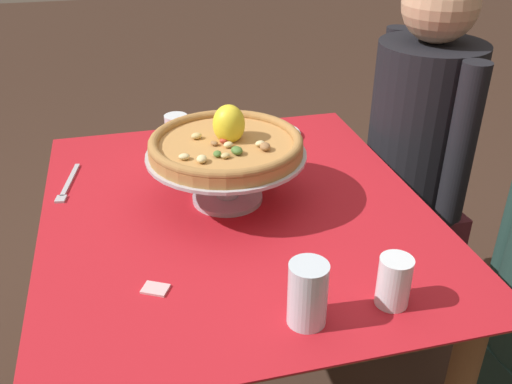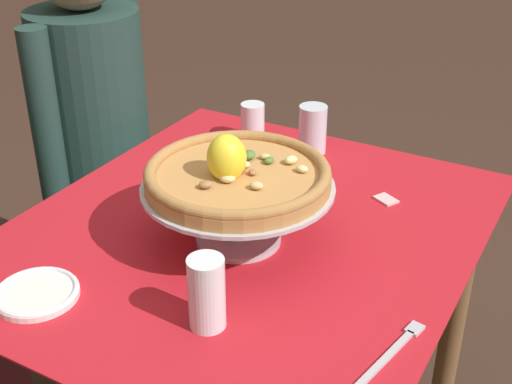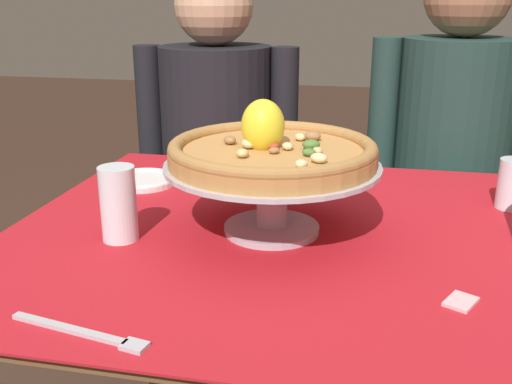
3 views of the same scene
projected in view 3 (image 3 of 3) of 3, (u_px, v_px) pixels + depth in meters
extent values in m
cylinder|color=brown|center=(154.00, 299.00, 1.64)|extent=(0.06, 0.06, 0.73)
cylinder|color=brown|center=(493.00, 335.00, 1.47)|extent=(0.06, 0.06, 0.73)
cube|color=brown|center=(297.00, 239.00, 1.08)|extent=(1.02, 0.88, 0.02)
cube|color=red|center=(297.00, 232.00, 1.08)|extent=(1.06, 0.92, 0.00)
cylinder|color=#B7B7C1|center=(272.00, 228.00, 1.07)|extent=(0.17, 0.17, 0.01)
cylinder|color=#B7B7C1|center=(272.00, 197.00, 1.05)|extent=(0.06, 0.06, 0.11)
cylinder|color=#B7B7C1|center=(272.00, 166.00, 1.04)|extent=(0.38, 0.38, 0.01)
cylinder|color=#BC8447|center=(272.00, 156.00, 1.03)|extent=(0.37, 0.37, 0.03)
torus|color=#A6743E|center=(272.00, 147.00, 1.02)|extent=(0.37, 0.37, 0.02)
ellipsoid|color=beige|center=(287.00, 146.00, 1.02)|extent=(0.03, 0.03, 0.01)
ellipsoid|color=#996B42|center=(274.00, 150.00, 1.00)|extent=(0.03, 0.02, 0.01)
ellipsoid|color=#996B42|center=(313.00, 136.00, 1.08)|extent=(0.03, 0.03, 0.02)
ellipsoid|color=tan|center=(317.00, 150.00, 0.99)|extent=(0.02, 0.03, 0.01)
ellipsoid|color=tan|center=(242.00, 153.00, 0.97)|extent=(0.03, 0.03, 0.01)
ellipsoid|color=beige|center=(300.00, 137.00, 1.08)|extent=(0.03, 0.03, 0.01)
ellipsoid|color=beige|center=(249.00, 143.00, 1.03)|extent=(0.03, 0.04, 0.02)
ellipsoid|color=beige|center=(301.00, 164.00, 0.91)|extent=(0.02, 0.03, 0.01)
ellipsoid|color=beige|center=(319.00, 158.00, 0.94)|extent=(0.03, 0.03, 0.02)
ellipsoid|color=#4C7533|center=(309.00, 152.00, 0.98)|extent=(0.03, 0.02, 0.01)
ellipsoid|color=#4C7533|center=(311.00, 144.00, 1.02)|extent=(0.04, 0.03, 0.02)
ellipsoid|color=#996B42|center=(230.00, 140.00, 1.06)|extent=(0.03, 0.03, 0.01)
ellipsoid|color=#C63D28|center=(271.00, 145.00, 1.03)|extent=(0.02, 0.02, 0.01)
ellipsoid|color=#C63D28|center=(273.00, 145.00, 1.02)|extent=(0.03, 0.03, 0.01)
ellipsoid|color=yellow|center=(263.00, 125.00, 1.03)|extent=(0.10, 0.10, 0.09)
cylinder|color=white|center=(118.00, 204.00, 1.02)|extent=(0.06, 0.06, 0.13)
cylinder|color=silver|center=(120.00, 223.00, 1.03)|extent=(0.06, 0.06, 0.06)
cylinder|color=white|center=(143.00, 181.00, 1.35)|extent=(0.15, 0.15, 0.01)
torus|color=white|center=(142.00, 178.00, 1.34)|extent=(0.15, 0.15, 0.01)
cube|color=#B7B7C1|center=(68.00, 329.00, 0.76)|extent=(0.18, 0.04, 0.01)
cube|color=#B7B7C1|center=(134.00, 346.00, 0.72)|extent=(0.04, 0.03, 0.01)
cube|color=beige|center=(461.00, 302.00, 0.82)|extent=(0.06, 0.06, 0.00)
cube|color=maroon|center=(220.00, 295.00, 1.94)|extent=(0.30, 0.34, 0.46)
cylinder|color=black|center=(217.00, 143.00, 1.78)|extent=(0.35, 0.35, 0.57)
sphere|color=tan|center=(214.00, 5.00, 1.65)|extent=(0.22, 0.22, 0.22)
cylinder|color=black|center=(151.00, 127.00, 1.79)|extent=(0.08, 0.08, 0.49)
cylinder|color=black|center=(284.00, 131.00, 1.74)|extent=(0.08, 0.08, 0.49)
cube|color=#1E3833|center=(433.00, 311.00, 1.84)|extent=(0.30, 0.34, 0.47)
cylinder|color=#1E3833|center=(451.00, 146.00, 1.67)|extent=(0.33, 0.33, 0.60)
cylinder|color=#1E3833|center=(382.00, 128.00, 1.68)|extent=(0.08, 0.08, 0.51)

